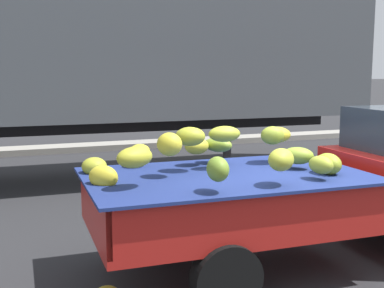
{
  "coord_description": "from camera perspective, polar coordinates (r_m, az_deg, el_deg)",
  "views": [
    {
      "loc": [
        -3.08,
        -4.37,
        2.14
      ],
      "look_at": [
        -1.1,
        0.8,
        1.33
      ],
      "focal_mm": 46.34,
      "sensor_mm": 36.0,
      "label": 1
    }
  ],
  "objects": [
    {
      "name": "curb_strip",
      "position": [
        14.05,
        -8.02,
        -0.16
      ],
      "size": [
        80.0,
        0.8,
        0.16
      ],
      "primitive_type": "cube",
      "color": "gray",
      "rests_on": "ground"
    },
    {
      "name": "ground",
      "position": [
        5.76,
        13.6,
        -13.7
      ],
      "size": [
        220.0,
        220.0,
        0.0
      ],
      "primitive_type": "plane",
      "color": "#28282B"
    },
    {
      "name": "semi_trailer",
      "position": [
        9.81,
        -14.5,
        10.43
      ],
      "size": [
        12.06,
        2.89,
        3.95
      ],
      "rotation": [
        0.0,
        0.0,
        -0.03
      ],
      "color": "#4C5156",
      "rests_on": "ground"
    },
    {
      "name": "pickup_truck",
      "position": [
        6.25,
        21.04,
        -3.75
      ],
      "size": [
        5.18,
        1.9,
        1.7
      ],
      "rotation": [
        0.0,
        0.0,
        -0.03
      ],
      "color": "#B21E19",
      "rests_on": "ground"
    }
  ]
}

